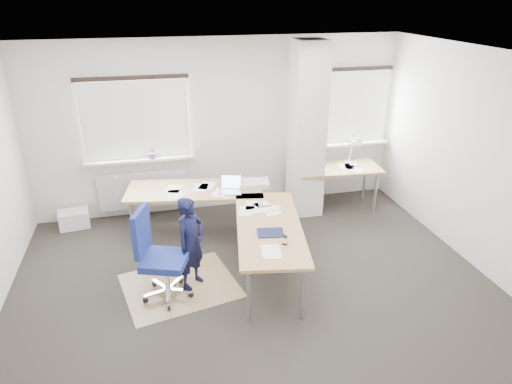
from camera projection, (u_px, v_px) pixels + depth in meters
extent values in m
plane|color=#2A2722|center=(255.00, 288.00, 5.72)|extent=(6.00, 6.00, 0.00)
cube|color=silver|center=(220.00, 127.00, 7.38)|extent=(6.00, 0.04, 2.80)
cube|color=silver|center=(346.00, 334.00, 2.94)|extent=(6.00, 0.04, 2.80)
cube|color=silver|center=(484.00, 164.00, 5.80)|extent=(0.04, 5.00, 2.80)
cube|color=white|center=(255.00, 58.00, 4.59)|extent=(6.00, 5.00, 0.04)
cube|color=silver|center=(307.00, 131.00, 7.17)|extent=(0.50, 0.50, 2.78)
cube|color=white|center=(136.00, 120.00, 6.99)|extent=(1.60, 0.04, 1.20)
cube|color=white|center=(136.00, 121.00, 6.96)|extent=(1.60, 0.02, 1.20)
cube|color=white|center=(140.00, 160.00, 7.18)|extent=(1.70, 0.20, 0.04)
cube|color=white|center=(353.00, 107.00, 7.76)|extent=(1.20, 0.04, 1.20)
cube|color=white|center=(354.00, 108.00, 7.73)|extent=(1.20, 0.02, 1.20)
cube|color=white|center=(351.00, 143.00, 7.95)|extent=(1.30, 0.20, 0.04)
cube|color=white|center=(143.00, 190.00, 7.41)|extent=(1.40, 0.10, 0.60)
cylinder|color=#713C84|center=(153.00, 155.00, 7.18)|extent=(0.12, 0.12, 0.08)
imported|color=#295F26|center=(152.00, 153.00, 7.17)|extent=(0.09, 0.06, 0.17)
cylinder|color=#B76746|center=(352.00, 140.00, 7.91)|extent=(0.12, 0.12, 0.08)
imported|color=#295F26|center=(352.00, 138.00, 7.89)|extent=(0.09, 0.07, 0.17)
cube|color=#9B7E54|center=(180.00, 286.00, 5.77)|extent=(1.56, 1.40, 0.01)
cube|color=white|center=(74.00, 219.00, 7.16)|extent=(0.49, 0.37, 0.27)
cube|color=#9E7E44|center=(195.00, 190.00, 6.76)|extent=(2.11, 1.14, 0.04)
cube|color=#9E7E44|center=(269.00, 227.00, 5.72)|extent=(1.14, 2.11, 0.04)
cylinder|color=#9A9A9F|center=(132.00, 223.00, 6.58)|extent=(0.05, 0.05, 0.69)
cylinder|color=#9A9A9F|center=(139.00, 205.00, 7.13)|extent=(0.05, 0.05, 0.69)
cylinder|color=#9A9A9F|center=(254.00, 202.00, 7.23)|extent=(0.05, 0.05, 0.69)
cylinder|color=#9A9A9F|center=(249.00, 295.00, 5.03)|extent=(0.05, 0.05, 0.69)
cylinder|color=#9A9A9F|center=(303.00, 293.00, 5.06)|extent=(0.05, 0.05, 0.69)
cylinder|color=#9A9A9F|center=(284.00, 219.00, 6.70)|extent=(0.05, 0.05, 0.69)
cube|color=#B7B7BC|center=(231.00, 192.00, 6.64)|extent=(0.38, 0.32, 0.01)
cube|color=#B7B7BC|center=(231.00, 182.00, 6.70)|extent=(0.33, 0.14, 0.22)
cube|color=silver|center=(231.00, 182.00, 6.70)|extent=(0.29, 0.12, 0.19)
cube|color=white|center=(264.00, 210.00, 6.08)|extent=(0.46, 0.21, 0.02)
cube|color=#121634|center=(270.00, 233.00, 5.51)|extent=(0.35, 0.29, 0.01)
cube|color=beige|center=(254.00, 183.00, 6.86)|extent=(0.49, 0.38, 0.07)
imported|color=white|center=(261.00, 205.00, 6.16)|extent=(0.07, 0.07, 0.07)
cylinder|color=silver|center=(285.00, 240.00, 5.26)|extent=(0.07, 0.07, 0.10)
cube|color=#9E7E44|center=(338.00, 168.00, 7.59)|extent=(1.46, 0.82, 0.04)
cylinder|color=#9A9A9F|center=(305.00, 196.00, 7.43)|extent=(0.05, 0.05, 0.69)
cylinder|color=#9A9A9F|center=(375.00, 192.00, 7.60)|extent=(0.05, 0.05, 0.69)
cylinder|color=#9A9A9F|center=(298.00, 185.00, 7.89)|extent=(0.05, 0.05, 0.69)
cylinder|color=#9A9A9F|center=(365.00, 181.00, 8.05)|extent=(0.05, 0.05, 0.69)
cube|color=#B7B7BC|center=(317.00, 165.00, 7.63)|extent=(0.37, 0.30, 0.01)
cube|color=#B7B7BC|center=(314.00, 157.00, 7.68)|extent=(0.33, 0.12, 0.22)
cube|color=silver|center=(314.00, 157.00, 7.68)|extent=(0.29, 0.10, 0.19)
cylinder|color=white|center=(350.00, 162.00, 7.78)|extent=(0.10, 0.10, 0.02)
cylinder|color=white|center=(351.00, 151.00, 7.70)|extent=(0.02, 0.16, 0.38)
cylinder|color=white|center=(355.00, 141.00, 7.50)|extent=(0.02, 0.29, 0.13)
cone|color=white|center=(359.00, 145.00, 7.39)|extent=(0.14, 0.16, 0.17)
cube|color=navy|center=(165.00, 261.00, 5.38)|extent=(0.65, 0.65, 0.09)
cube|color=navy|center=(141.00, 232.00, 5.25)|extent=(0.21, 0.43, 0.55)
cylinder|color=silver|center=(167.00, 275.00, 5.46)|extent=(0.07, 0.07, 0.37)
cylinder|color=black|center=(191.00, 295.00, 5.54)|extent=(0.07, 0.05, 0.07)
cylinder|color=black|center=(181.00, 281.00, 5.80)|extent=(0.07, 0.07, 0.07)
cylinder|color=black|center=(154.00, 284.00, 5.74)|extent=(0.06, 0.07, 0.07)
cylinder|color=black|center=(145.00, 300.00, 5.44)|extent=(0.07, 0.05, 0.07)
cylinder|color=black|center=(169.00, 308.00, 5.31)|extent=(0.04, 0.07, 0.07)
imported|color=black|center=(191.00, 243.00, 5.56)|extent=(0.51, 0.51, 1.20)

